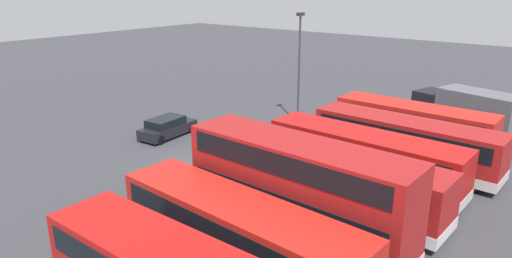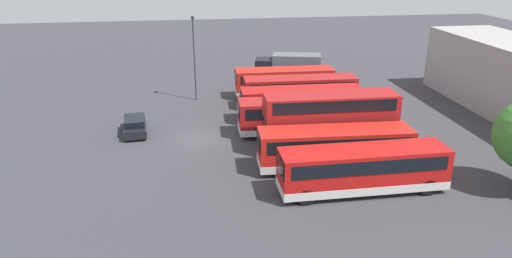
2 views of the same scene
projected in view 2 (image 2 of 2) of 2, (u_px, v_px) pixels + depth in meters
ground_plane at (197, 139)px, 39.07m from camera, size 140.00×140.00×0.00m
bus_single_deck_near_end at (284, 81)px, 49.82m from camera, size 2.81×10.33×2.95m
bus_single_deck_second at (300, 91)px, 46.64m from camera, size 2.93×11.13×2.95m
bus_single_deck_third at (301, 103)px, 42.99m from camera, size 2.90×10.99×2.95m
bus_single_deck_fourth at (308, 115)px, 39.86m from camera, size 3.03×11.84×2.95m
bus_double_decker_fifth at (330, 121)px, 36.11m from camera, size 2.86×10.19×4.55m
bus_single_deck_sixth at (335, 147)px, 33.40m from camera, size 3.13×10.97×2.95m
bus_single_deck_seventh at (363, 169)px, 30.17m from camera, size 2.65×10.84×2.95m
box_truck_blue at (289, 67)px, 55.49m from camera, size 4.18×7.88×3.20m
car_hatchback_silver at (135, 125)px, 40.15m from camera, size 4.52×2.17×1.43m
lamp_post_tall at (194, 52)px, 47.46m from camera, size 0.70×0.30×8.51m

